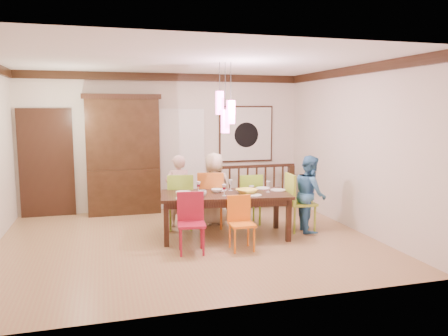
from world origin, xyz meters
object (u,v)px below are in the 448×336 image
object	(u,v)px
balustrade	(252,186)
person_far_mid	(214,189)
chair_end_right	(301,198)
china_hutch	(123,154)
person_end_right	(310,194)
person_far_left	(178,191)
dining_table	(225,198)
chair_far_left	(180,197)

from	to	relation	value
balustrade	person_far_mid	world-z (taller)	person_far_mid
chair_end_right	china_hutch	size ratio (longest dim) A/B	0.42
person_end_right	person_far_left	bearing A→B (deg)	78.64
person_far_left	person_far_mid	bearing A→B (deg)	-177.86
dining_table	person_far_left	bearing A→B (deg)	134.99
dining_table	person_end_right	xyz separation A→B (m)	(1.54, -0.06, 0.01)
balustrade	person_far_left	bearing A→B (deg)	-151.27
chair_far_left	person_far_left	distance (m)	0.15
china_hutch	person_far_left	xyz separation A→B (m)	(0.91, -1.36, -0.56)
person_far_left	person_end_right	xyz separation A→B (m)	(2.19, -0.91, 0.01)
chair_end_right	china_hutch	distance (m)	3.74
chair_far_left	balustrade	xyz separation A→B (m)	(1.77, 1.14, -0.08)
chair_far_left	balustrade	world-z (taller)	chair_far_left
dining_table	china_hutch	bearing A→B (deg)	132.92
chair_far_left	balustrade	bearing A→B (deg)	-138.13
chair_end_right	person_far_left	bearing A→B (deg)	71.27
dining_table	balustrade	world-z (taller)	balustrade
balustrade	person_end_right	xyz separation A→B (m)	(0.40, -1.93, 0.18)
chair_end_right	balustrade	bearing A→B (deg)	11.97
dining_table	balustrade	xyz separation A→B (m)	(1.13, 1.87, -0.17)
chair_far_left	person_far_left	xyz separation A→B (m)	(-0.01, 0.13, 0.09)
dining_table	person_far_mid	size ratio (longest dim) A/B	1.66
balustrade	chair_end_right	bearing A→B (deg)	-82.77
chair_far_left	balustrade	distance (m)	2.11
chair_end_right	person_far_left	distance (m)	2.22
chair_end_right	chair_far_left	bearing A→B (deg)	74.25
dining_table	chair_end_right	bearing A→B (deg)	8.07
chair_far_left	person_end_right	xyz separation A→B (m)	(2.17, -0.79, 0.10)
chair_end_right	person_far_left	xyz separation A→B (m)	(-2.05, 0.85, 0.08)
chair_far_left	person_far_left	world-z (taller)	person_far_left
chair_end_right	person_end_right	distance (m)	0.18
dining_table	person_end_right	world-z (taller)	person_end_right
person_end_right	person_far_mid	bearing A→B (deg)	70.50
dining_table	person_far_mid	xyz separation A→B (m)	(0.03, 0.84, 0.01)
chair_far_left	balustrade	size ratio (longest dim) A/B	0.52
balustrade	person_end_right	size ratio (longest dim) A/B	1.45
chair_far_left	person_far_left	bearing A→B (deg)	-75.38
chair_far_left	chair_end_right	xyz separation A→B (m)	(2.04, -0.72, 0.01)
chair_far_left	person_far_mid	bearing A→B (deg)	-160.99
chair_far_left	person_far_mid	xyz separation A→B (m)	(0.66, 0.12, 0.10)
chair_far_left	person_far_mid	world-z (taller)	person_far_mid
balustrade	person_far_mid	xyz separation A→B (m)	(-1.11, -1.02, 0.18)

